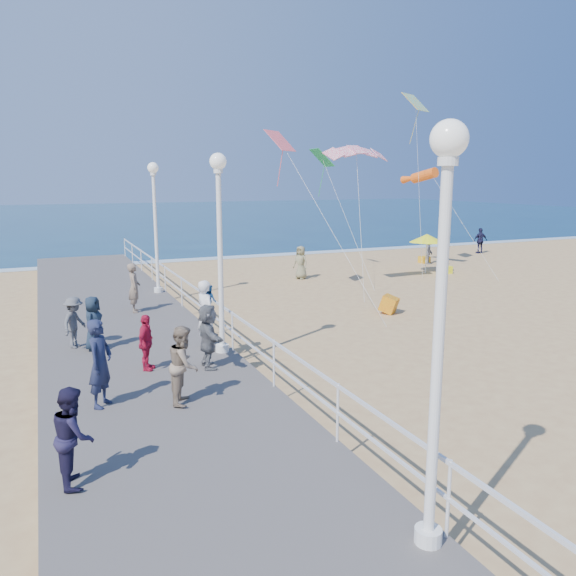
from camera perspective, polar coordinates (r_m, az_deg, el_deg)
name	(u,v)px	position (r m, az deg, el deg)	size (l,w,h in m)	color
ground	(387,343)	(17.94, 9.98, -5.53)	(160.00, 160.00, 0.00)	tan
ocean	(118,217)	(79.99, -16.90, 6.92)	(160.00, 90.00, 0.05)	#0C304A
surf_line	(208,259)	(36.41, -8.16, 2.96)	(160.00, 1.20, 0.04)	white
boardwalk	(143,369)	(15.21, -14.50, -7.97)	(5.00, 44.00, 0.40)	#635E5A
railing	(232,320)	(15.45, -5.69, -3.30)	(0.05, 42.00, 0.55)	white
lamp_post_near	(441,298)	(6.93, 15.26, -0.97)	(0.44, 0.44, 5.32)	white
lamp_post_mid	(220,233)	(14.95, -6.96, 5.58)	(0.44, 0.44, 5.32)	white
lamp_post_far	(155,214)	(23.68, -13.36, 7.34)	(0.44, 0.44, 5.32)	white
woman_holding_toddler	(206,314)	(15.78, -8.33, -2.64)	(0.70, 0.46, 1.92)	white
toddler_held	(209,300)	(15.88, -7.99, -1.25)	(0.45, 0.35, 0.92)	#2F71B2
spectator_0	(100,363)	(12.27, -18.54, -7.25)	(0.68, 0.44, 1.86)	#1C213E
spectator_1	(184,365)	(12.06, -10.53, -7.65)	(0.81, 0.63, 1.66)	gray
spectator_2	(74,322)	(16.77, -20.88, -3.28)	(0.93, 0.54, 1.45)	#515256
spectator_3	(146,343)	(14.29, -14.23, -5.40)	(0.82, 0.34, 1.40)	#B71638
spectator_4	(93,323)	(16.35, -19.17, -3.40)	(0.74, 0.48, 1.51)	#172434
spectator_5	(208,336)	(14.13, -8.13, -4.87)	(1.51, 0.48, 1.63)	slate
spectator_6	(134,288)	(20.58, -15.36, 0.03)	(0.64, 0.42, 1.75)	#7C6855
spectator_7	(73,436)	(9.49, -20.98, -13.83)	(0.76, 0.59, 1.56)	#1C1836
beach_walker_a	(429,251)	(34.94, 14.17, 3.69)	(1.04, 0.60, 1.61)	#4F4F54
beach_walker_b	(480,241)	(41.02, 18.95, 4.57)	(1.03, 0.43, 1.76)	#1A1A39
beach_walker_c	(301,263)	(28.76, 1.30, 2.60)	(0.83, 0.54, 1.70)	#7D7956
box_kite	(389,306)	(21.72, 10.23, -1.81)	(0.55, 0.55, 0.60)	#C94B0B
beach_umbrella	(427,238)	(31.37, 13.93, 4.93)	(1.90, 1.90, 2.14)	white
beach_chair_left	(445,270)	(31.78, 15.70, 1.81)	(0.55, 0.55, 0.40)	#FEFF1A
beach_chair_right	(424,260)	(35.44, 13.67, 2.82)	(0.55, 0.55, 0.40)	orange
kite_parafoil	(357,150)	(25.54, 7.00, 13.78)	(3.00, 0.90, 0.30)	#DE1A43
kite_windsock	(424,175)	(32.25, 13.69, 11.05)	(0.56, 0.56, 2.62)	#F85C14
kite_diamond_pink	(280,141)	(23.84, -0.81, 14.75)	(1.20, 1.20, 0.02)	#FF5D67
kite_diamond_multi	(415,102)	(31.78, 12.82, 17.91)	(1.36, 1.36, 0.02)	#1ACCE3
kite_diamond_green	(322,158)	(30.44, 3.45, 13.07)	(1.31, 1.31, 0.02)	green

